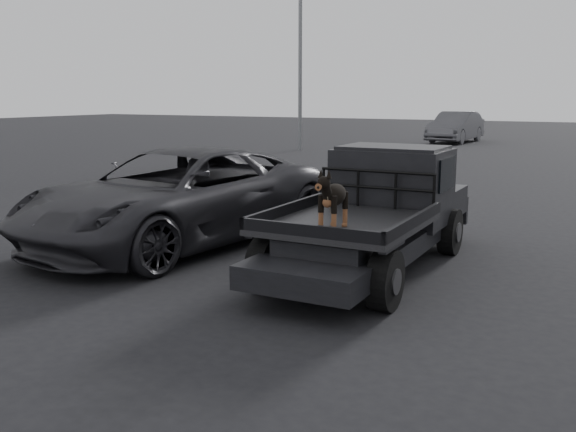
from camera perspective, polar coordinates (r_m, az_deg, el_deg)
The scene contains 7 objects.
ground at distance 8.09m, azimuth 7.31°, elevation -8.12°, with size 120.00×120.00×0.00m, color black.
flatbed_ute at distance 9.73m, azimuth 7.36°, elevation -2.08°, with size 2.00×5.40×0.92m, color black, non-canonical shape.
ute_cab at distance 10.46m, azimuth 9.31°, elevation 3.77°, with size 1.72×1.30×0.88m, color black, non-canonical shape.
headache_rack at distance 9.78m, azimuth 7.87°, elevation 2.35°, with size 1.80×0.08×0.55m, color black, non-canonical shape.
dog at distance 8.17m, azimuth 4.06°, elevation 1.45°, with size 0.32×0.60×0.74m, color black, non-canonical shape.
parked_suv at distance 11.41m, azimuth -9.77°, elevation 1.68°, with size 2.78×6.04×1.68m, color #2B2A2F.
distant_car_a at distance 36.89m, azimuth 14.67°, elevation 7.66°, with size 1.78×5.10×1.68m, color #4F4E53.
Camera 1 is at (2.64, -7.19, 2.61)m, focal length 40.00 mm.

